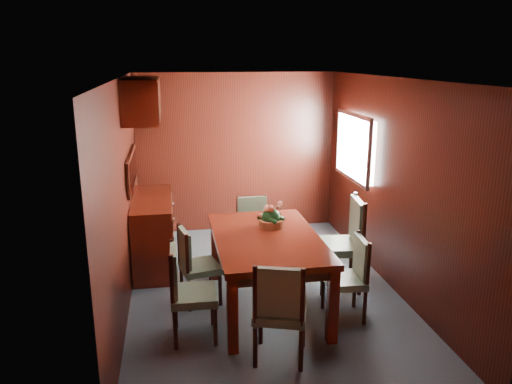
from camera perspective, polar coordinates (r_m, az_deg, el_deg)
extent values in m
plane|color=#3E4C55|center=(5.87, 0.88, -11.28)|extent=(4.50, 4.50, 0.00)
cube|color=black|center=(5.38, -14.99, -0.61)|extent=(0.02, 4.50, 2.40)
cube|color=black|center=(5.90, 15.41, 0.75)|extent=(0.02, 4.50, 2.40)
cube|color=black|center=(7.61, -2.22, 4.48)|extent=(3.00, 0.02, 2.40)
cube|color=black|center=(3.38, 8.11, -9.77)|extent=(3.00, 0.02, 2.40)
cube|color=black|center=(5.25, 0.99, 12.84)|extent=(3.00, 4.50, 0.02)
cube|color=white|center=(6.82, 11.54, 5.07)|extent=(0.14, 1.10, 0.80)
cube|color=#B2B2B7|center=(6.80, 10.99, 5.06)|extent=(0.04, 1.20, 0.90)
cube|color=black|center=(6.32, -14.02, 2.55)|extent=(0.03, 1.36, 0.41)
cube|color=silver|center=(6.32, -13.86, 2.55)|extent=(0.01, 1.30, 0.35)
cube|color=#390E07|center=(6.19, -12.94, 10.32)|extent=(0.40, 1.40, 0.50)
cube|color=#390E07|center=(6.54, -11.63, -4.48)|extent=(0.48, 1.40, 0.90)
cube|color=#390E07|center=(4.62, -2.72, -13.88)|extent=(0.10, 0.10, 0.75)
cube|color=#390E07|center=(4.81, 8.74, -12.78)|extent=(0.10, 0.10, 0.75)
cube|color=#390E07|center=(6.05, -4.68, -6.61)|extent=(0.10, 0.10, 0.75)
cube|color=#390E07|center=(6.20, 4.05, -6.05)|extent=(0.10, 0.10, 0.75)
cube|color=black|center=(5.26, 1.22, -6.25)|extent=(0.96, 1.60, 0.11)
cube|color=#390E07|center=(5.23, 1.22, -5.37)|extent=(1.09, 1.73, 0.06)
cylinder|color=black|center=(5.14, -9.19, -13.20)|extent=(0.04, 0.04, 0.38)
cylinder|color=black|center=(4.80, -9.20, -15.38)|extent=(0.04, 0.04, 0.38)
cylinder|color=black|center=(5.15, -4.99, -13.02)|extent=(0.04, 0.04, 0.38)
cylinder|color=black|center=(4.81, -4.67, -15.19)|extent=(0.04, 0.04, 0.38)
cube|color=#5C7559|center=(4.86, -7.11, -11.64)|extent=(0.43, 0.45, 0.08)
cylinder|color=black|center=(4.93, -9.55, -8.11)|extent=(0.04, 0.04, 0.50)
cylinder|color=black|center=(4.57, -9.59, -10.01)|extent=(0.04, 0.04, 0.50)
cube|color=#5C7559|center=(4.74, -9.34, -8.80)|extent=(0.07, 0.41, 0.43)
cylinder|color=black|center=(5.74, -8.51, -10.17)|extent=(0.04, 0.04, 0.35)
cylinder|color=black|center=(5.43, -7.59, -11.70)|extent=(0.04, 0.04, 0.35)
cylinder|color=black|center=(5.82, -5.22, -9.70)|extent=(0.04, 0.04, 0.35)
cylinder|color=black|center=(5.51, -4.11, -11.16)|extent=(0.04, 0.04, 0.35)
cube|color=#5C7559|center=(5.52, -6.43, -8.54)|extent=(0.47, 0.48, 0.07)
cylinder|color=black|center=(5.56, -8.79, -5.89)|extent=(0.04, 0.04, 0.46)
cylinder|color=black|center=(5.23, -7.86, -7.22)|extent=(0.04, 0.04, 0.46)
cube|color=#5C7559|center=(5.39, -8.16, -6.34)|extent=(0.13, 0.38, 0.39)
cylinder|color=black|center=(5.25, 12.32, -12.87)|extent=(0.04, 0.04, 0.35)
cylinder|color=black|center=(5.56, 11.18, -11.15)|extent=(0.04, 0.04, 0.35)
cylinder|color=black|center=(5.16, 8.59, -13.19)|extent=(0.04, 0.04, 0.35)
cylinder|color=black|center=(5.47, 7.67, -11.42)|extent=(0.04, 0.04, 0.35)
cube|color=#5C7559|center=(5.26, 10.05, -9.91)|extent=(0.43, 0.44, 0.07)
cylinder|color=black|center=(5.06, 12.71, -8.20)|extent=(0.04, 0.04, 0.47)
cylinder|color=black|center=(5.37, 11.53, -6.70)|extent=(0.04, 0.04, 0.47)
cube|color=#5C7559|center=(5.20, 11.92, -7.25)|extent=(0.08, 0.38, 0.40)
cylinder|color=black|center=(5.82, 11.80, -9.47)|extent=(0.05, 0.05, 0.44)
cylinder|color=black|center=(6.22, 10.79, -7.77)|extent=(0.05, 0.05, 0.44)
cylinder|color=black|center=(5.73, 7.62, -9.67)|extent=(0.05, 0.05, 0.44)
cylinder|color=black|center=(6.14, 6.89, -7.92)|extent=(0.05, 0.05, 0.44)
cube|color=#5C7559|center=(5.87, 9.39, -6.13)|extent=(0.55, 0.57, 0.09)
cylinder|color=black|center=(5.61, 12.22, -4.11)|extent=(0.05, 0.05, 0.58)
cylinder|color=black|center=(6.02, 11.16, -2.71)|extent=(0.05, 0.05, 0.58)
cube|color=#5C7559|center=(5.80, 11.47, -3.19)|extent=(0.12, 0.47, 0.49)
cylinder|color=black|center=(4.51, -0.10, -17.34)|extent=(0.04, 0.04, 0.39)
cylinder|color=black|center=(4.48, 5.17, -17.64)|extent=(0.04, 0.04, 0.39)
cylinder|color=black|center=(4.83, 0.53, -14.96)|extent=(0.04, 0.04, 0.39)
cylinder|color=black|center=(4.80, 5.40, -15.21)|extent=(0.04, 0.04, 0.39)
cube|color=#5C7559|center=(4.52, 2.79, -13.53)|extent=(0.57, 0.55, 0.08)
cylinder|color=black|center=(4.25, -0.12, -11.61)|extent=(0.04, 0.04, 0.51)
cylinder|color=black|center=(4.22, 5.34, -11.88)|extent=(0.04, 0.04, 0.51)
cube|color=#5C7559|center=(4.23, 2.62, -11.40)|extent=(0.41, 0.18, 0.44)
cylinder|color=black|center=(6.70, 1.08, -6.15)|extent=(0.04, 0.04, 0.36)
cylinder|color=black|center=(6.63, -2.03, -6.37)|extent=(0.04, 0.04, 0.36)
cylinder|color=black|center=(6.38, 1.74, -7.26)|extent=(0.04, 0.04, 0.36)
cylinder|color=black|center=(6.31, -1.53, -7.51)|extent=(0.04, 0.04, 0.36)
cube|color=#5C7559|center=(6.42, -0.19, -4.88)|extent=(0.43, 0.41, 0.07)
cylinder|color=black|center=(6.55, 1.08, -2.27)|extent=(0.04, 0.04, 0.48)
cylinder|color=black|center=(6.48, -2.09, -2.46)|extent=(0.04, 0.04, 0.48)
cube|color=#5C7559|center=(6.49, -0.46, -2.26)|extent=(0.39, 0.06, 0.40)
cylinder|color=#BE683A|center=(5.49, 1.72, -3.56)|extent=(0.27, 0.27, 0.08)
sphere|color=#164319|center=(5.47, 1.72, -2.94)|extent=(0.21, 0.21, 0.21)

